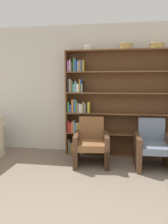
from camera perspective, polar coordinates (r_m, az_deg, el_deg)
The scene contains 7 objects.
wall_back at distance 4.78m, azimuth 3.35°, elevation 5.79°, with size 12.00×0.06×2.75m.
bookshelf at distance 4.61m, azimuth 7.18°, elevation 1.77°, with size 2.35×0.30×2.19m.
bowl_stoneware at distance 4.66m, azimuth 1.09°, elevation 16.41°, with size 0.20×0.20×0.09m.
bowl_brass at distance 4.62m, azimuth 10.93°, elevation 16.52°, with size 0.27×0.27×0.11m.
bowl_terracotta at distance 4.68m, azimuth 18.59°, elevation 16.10°, with size 0.28×0.28×0.11m.
armchair_leather at distance 4.19m, azimuth 1.90°, elevation -8.28°, with size 0.71×0.75×0.86m.
armchair_cushioned at distance 4.21m, azimuth 17.53°, elevation -8.57°, with size 0.67×0.70×0.86m.
Camera 1 is at (0.47, -1.87, 1.53)m, focal length 35.00 mm.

